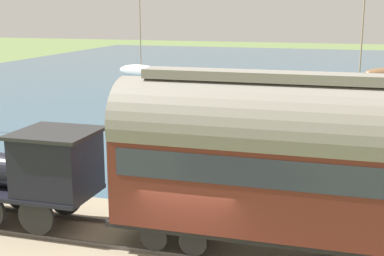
{
  "coord_description": "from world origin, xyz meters",
  "views": [
    {
      "loc": [
        -12.31,
        -3.72,
        7.03
      ],
      "look_at": [
        6.71,
        1.89,
        2.56
      ],
      "focal_mm": 50.0,
      "sensor_mm": 36.0,
      "label": 1
    }
  ],
  "objects": [
    {
      "name": "rowboat_far_out",
      "position": [
        12.35,
        -4.26,
        0.22
      ],
      "size": [
        3.12,
        2.46,
        0.42
      ],
      "rotation": [
        0.0,
        0.0,
        -1.03
      ],
      "color": "beige",
      "rests_on": "harbor_water"
    },
    {
      "name": "rowboat_off_pier",
      "position": [
        13.68,
        3.81,
        0.22
      ],
      "size": [
        2.08,
        1.88,
        0.42
      ],
      "rotation": [
        0.0,
        0.0,
        0.97
      ],
      "color": "#B7B2A3",
      "rests_on": "harbor_water"
    },
    {
      "name": "steam_locomotive",
      "position": [
        0.87,
        5.53,
        2.35
      ],
      "size": [
        2.19,
        6.42,
        3.19
      ],
      "color": "black",
      "rests_on": "rail_embankment"
    },
    {
      "name": "sailboat_white",
      "position": [
        38.14,
        16.56,
        0.74
      ],
      "size": [
        3.06,
        5.9,
        8.17
      ],
      "rotation": [
        0.0,
        0.0,
        -0.36
      ],
      "color": "white",
      "rests_on": "harbor_water"
    },
    {
      "name": "harbor_water",
      "position": [
        43.92,
        0.0,
        0.0
      ],
      "size": [
        80.0,
        80.0,
        0.01
      ],
      "color": "#38566B",
      "rests_on": "ground"
    },
    {
      "name": "passenger_coach",
      "position": [
        0.87,
        -2.05,
        3.33
      ],
      "size": [
        2.41,
        8.67,
        4.79
      ],
      "color": "black",
      "rests_on": "rail_embankment"
    },
    {
      "name": "rowboat_mid_harbor",
      "position": [
        9.57,
        4.93,
        0.18
      ],
      "size": [
        2.42,
        2.1,
        0.34
      ],
      "rotation": [
        0.0,
        0.0,
        0.91
      ],
      "color": "beige",
      "rests_on": "harbor_water"
    },
    {
      "name": "rail_embankment",
      "position": [
        0.87,
        0.0,
        0.29
      ],
      "size": [
        5.49,
        56.0,
        0.7
      ],
      "color": "gray",
      "rests_on": "ground"
    },
    {
      "name": "sailboat_teal",
      "position": [
        22.56,
        -4.34,
        0.6
      ],
      "size": [
        2.3,
        4.38,
        8.71
      ],
      "rotation": [
        0.0,
        0.0,
        0.2
      ],
      "color": "#1E707A",
      "rests_on": "harbor_water"
    }
  ]
}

